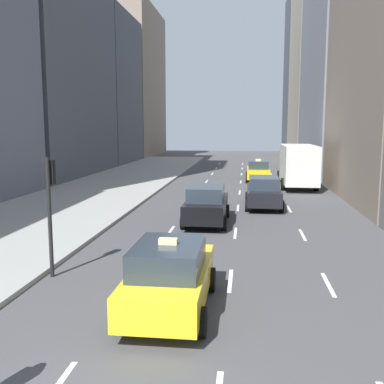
{
  "coord_description": "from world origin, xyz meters",
  "views": [
    {
      "loc": [
        3.0,
        -4.72,
        4.48
      ],
      "look_at": [
        0.72,
        14.15,
        1.71
      ],
      "focal_mm": 42.0,
      "sensor_mm": 36.0,
      "label": 1
    }
  ],
  "objects_px": {
    "sedan_silver_behind": "(206,204)",
    "box_truck": "(297,164)",
    "taxi_second": "(258,171)",
    "taxi_lead": "(170,276)",
    "sedan_black_near": "(264,192)",
    "traffic_light_pole": "(50,197)"
  },
  "relations": [
    {
      "from": "taxi_second",
      "to": "box_truck",
      "type": "height_order",
      "value": "box_truck"
    },
    {
      "from": "sedan_black_near",
      "to": "sedan_silver_behind",
      "type": "bearing_deg",
      "value": -121.54
    },
    {
      "from": "taxi_lead",
      "to": "taxi_second",
      "type": "distance_m",
      "value": 27.07
    },
    {
      "from": "sedan_silver_behind",
      "to": "traffic_light_pole",
      "type": "bearing_deg",
      "value": -116.37
    },
    {
      "from": "taxi_lead",
      "to": "traffic_light_pole",
      "type": "xyz_separation_m",
      "value": [
        -3.95,
        2.14,
        1.53
      ]
    },
    {
      "from": "taxi_second",
      "to": "sedan_silver_behind",
      "type": "height_order",
      "value": "taxi_second"
    },
    {
      "from": "box_truck",
      "to": "traffic_light_pole",
      "type": "distance_m",
      "value": 23.77
    },
    {
      "from": "sedan_black_near",
      "to": "box_truck",
      "type": "distance_m",
      "value": 9.68
    },
    {
      "from": "taxi_second",
      "to": "taxi_lead",
      "type": "bearing_deg",
      "value": -95.94
    },
    {
      "from": "sedan_silver_behind",
      "to": "box_truck",
      "type": "xyz_separation_m",
      "value": [
        5.6,
        13.79,
        0.8
      ]
    },
    {
      "from": "sedan_black_near",
      "to": "sedan_silver_behind",
      "type": "xyz_separation_m",
      "value": [
        -2.8,
        -4.56,
        0.02
      ]
    },
    {
      "from": "sedan_black_near",
      "to": "box_truck",
      "type": "xyz_separation_m",
      "value": [
        2.8,
        9.23,
        0.82
      ]
    },
    {
      "from": "sedan_black_near",
      "to": "traffic_light_pole",
      "type": "relative_size",
      "value": 1.27
    },
    {
      "from": "taxi_lead",
      "to": "box_truck",
      "type": "height_order",
      "value": "box_truck"
    },
    {
      "from": "sedan_black_near",
      "to": "traffic_light_pole",
      "type": "distance_m",
      "value": 14.31
    },
    {
      "from": "taxi_second",
      "to": "sedan_silver_behind",
      "type": "xyz_separation_m",
      "value": [
        -2.8,
        -16.82,
        0.03
      ]
    },
    {
      "from": "box_truck",
      "to": "taxi_second",
      "type": "bearing_deg",
      "value": 132.83
    },
    {
      "from": "taxi_second",
      "to": "sedan_black_near",
      "type": "relative_size",
      "value": 0.96
    },
    {
      "from": "taxi_second",
      "to": "traffic_light_pole",
      "type": "bearing_deg",
      "value": -105.24
    },
    {
      "from": "box_truck",
      "to": "traffic_light_pole",
      "type": "relative_size",
      "value": 2.33
    },
    {
      "from": "taxi_second",
      "to": "box_truck",
      "type": "xyz_separation_m",
      "value": [
        2.8,
        -3.02,
        0.83
      ]
    },
    {
      "from": "traffic_light_pole",
      "to": "sedan_black_near",
      "type": "bearing_deg",
      "value": 61.69
    }
  ]
}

